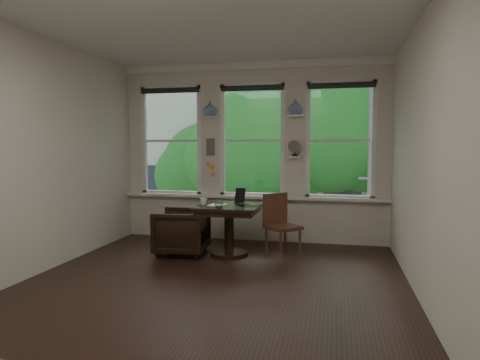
% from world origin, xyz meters
% --- Properties ---
extents(ground, '(4.50, 4.50, 0.00)m').
position_xyz_m(ground, '(0.00, 0.00, 0.00)').
color(ground, black).
rests_on(ground, ground).
extents(ceiling, '(4.50, 4.50, 0.00)m').
position_xyz_m(ceiling, '(0.00, 0.00, 3.00)').
color(ceiling, silver).
rests_on(ceiling, ground).
extents(wall_back, '(4.50, 0.00, 4.50)m').
position_xyz_m(wall_back, '(0.00, 2.25, 1.50)').
color(wall_back, beige).
rests_on(wall_back, ground).
extents(wall_front, '(4.50, 0.00, 4.50)m').
position_xyz_m(wall_front, '(0.00, -2.25, 1.50)').
color(wall_front, beige).
rests_on(wall_front, ground).
extents(wall_left, '(0.00, 4.50, 4.50)m').
position_xyz_m(wall_left, '(-2.25, 0.00, 1.50)').
color(wall_left, beige).
rests_on(wall_left, ground).
extents(wall_right, '(0.00, 4.50, 4.50)m').
position_xyz_m(wall_right, '(2.25, 0.00, 1.50)').
color(wall_right, beige).
rests_on(wall_right, ground).
extents(window_left, '(1.10, 0.12, 1.90)m').
position_xyz_m(window_left, '(-1.45, 2.25, 1.70)').
color(window_left, white).
rests_on(window_left, ground).
extents(window_center, '(1.10, 0.12, 1.90)m').
position_xyz_m(window_center, '(0.00, 2.25, 1.70)').
color(window_center, white).
rests_on(window_center, ground).
extents(window_right, '(1.10, 0.12, 1.90)m').
position_xyz_m(window_right, '(1.45, 2.25, 1.70)').
color(window_right, white).
rests_on(window_right, ground).
extents(shelf_left, '(0.26, 0.16, 0.03)m').
position_xyz_m(shelf_left, '(-0.72, 2.15, 2.10)').
color(shelf_left, white).
rests_on(shelf_left, ground).
extents(shelf_right, '(0.26, 0.16, 0.03)m').
position_xyz_m(shelf_right, '(0.72, 2.15, 2.10)').
color(shelf_right, white).
rests_on(shelf_right, ground).
extents(intercom, '(0.14, 0.06, 0.28)m').
position_xyz_m(intercom, '(-0.72, 2.18, 1.60)').
color(intercom, '#59544F').
rests_on(intercom, ground).
extents(sticky_notes, '(0.16, 0.01, 0.24)m').
position_xyz_m(sticky_notes, '(-0.72, 2.19, 1.25)').
color(sticky_notes, pink).
rests_on(sticky_notes, ground).
extents(desk_fan, '(0.20, 0.20, 0.24)m').
position_xyz_m(desk_fan, '(0.72, 2.13, 1.53)').
color(desk_fan, '#59544F').
rests_on(desk_fan, ground).
extents(vase_left, '(0.24, 0.24, 0.25)m').
position_xyz_m(vase_left, '(-0.72, 2.15, 2.24)').
color(vase_left, silver).
rests_on(vase_left, shelf_left).
extents(vase_right, '(0.24, 0.24, 0.25)m').
position_xyz_m(vase_right, '(0.72, 2.15, 2.24)').
color(vase_right, silver).
rests_on(vase_right, shelf_right).
extents(table, '(0.90, 0.90, 0.75)m').
position_xyz_m(table, '(-0.13, 1.11, 0.38)').
color(table, black).
rests_on(table, ground).
extents(armchair_left, '(0.81, 0.79, 0.68)m').
position_xyz_m(armchair_left, '(-0.84, 1.03, 0.34)').
color(armchair_left, black).
rests_on(armchair_left, ground).
extents(cushion_red, '(0.45, 0.45, 0.06)m').
position_xyz_m(cushion_red, '(-0.84, 1.03, 0.45)').
color(cushion_red, maroon).
rests_on(cushion_red, armchair_left).
extents(side_chair_right, '(0.59, 0.59, 0.92)m').
position_xyz_m(side_chair_right, '(0.66, 1.12, 0.46)').
color(side_chair_right, '#4B2A1B').
rests_on(side_chair_right, ground).
extents(laptop, '(0.32, 0.23, 0.02)m').
position_xyz_m(laptop, '(0.17, 1.06, 0.76)').
color(laptop, black).
rests_on(laptop, table).
extents(mug, '(0.13, 0.13, 0.10)m').
position_xyz_m(mug, '(-0.50, 1.05, 0.80)').
color(mug, white).
rests_on(mug, table).
extents(drinking_glass, '(0.14, 0.14, 0.10)m').
position_xyz_m(drinking_glass, '(-0.21, 0.86, 0.80)').
color(drinking_glass, white).
rests_on(drinking_glass, table).
extents(tablet, '(0.17, 0.12, 0.22)m').
position_xyz_m(tablet, '(-0.03, 1.43, 0.86)').
color(tablet, black).
rests_on(tablet, table).
extents(papers, '(0.25, 0.32, 0.00)m').
position_xyz_m(papers, '(-0.31, 1.08, 0.75)').
color(papers, silver).
rests_on(papers, table).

